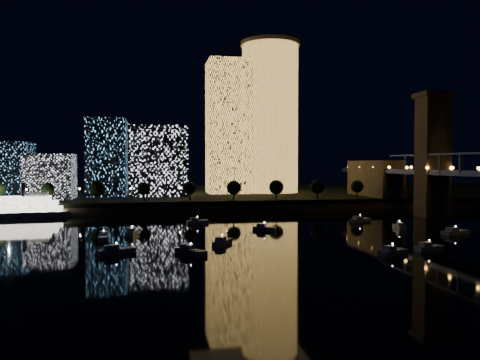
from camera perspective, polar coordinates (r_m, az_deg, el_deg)
The scene contains 10 objects.
ground at distance 131.54m, azimuth 10.26°, elevation -7.39°, with size 520.00×520.00×0.00m, color black.
far_bank at distance 285.64m, azimuth -1.26°, elevation -1.79°, with size 420.00×160.00×5.00m, color black.
seawall at distance 209.39m, azimuth 2.22°, elevation -3.45°, with size 420.00×6.00×3.00m, color #6B5E4C.
tower_cylindrical at distance 271.12m, azimuth 3.68°, elevation 7.61°, with size 34.00×34.00×85.55m.
tower_rectangular at distance 262.95m, azimuth -1.46°, elevation 6.43°, with size 23.08×23.08×73.45m, color #FCB750.
midrise_blocks at distance 247.26m, azimuth -16.21°, elevation 1.98°, with size 97.31×41.76×39.21m.
riverboat at distance 207.72m, azimuth -26.98°, elevation -3.11°, with size 48.40×14.89×14.35m.
motorboats at distance 136.82m, azimuth 4.65°, elevation -6.66°, with size 110.30×70.23×2.78m.
esplanade_trees at distance 210.24m, azimuth -5.81°, elevation -0.99°, with size 166.34×6.80×8.90m.
street_lamps at distance 215.93m, azimuth -7.33°, elevation -1.30°, with size 132.70×0.70×5.65m.
Camera 1 is at (-46.38, -121.22, 21.40)m, focal length 35.00 mm.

